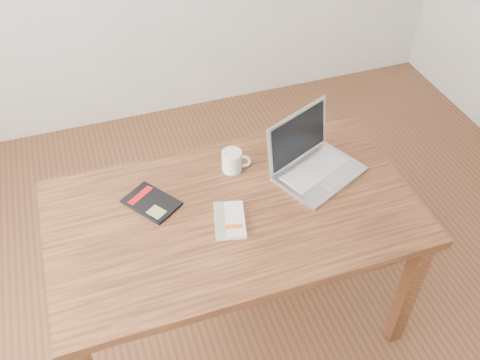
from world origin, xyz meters
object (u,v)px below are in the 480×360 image
object	(u,v)px
black_guidebook	(151,202)
laptop	(312,160)
white_guidebook	(230,220)
coffee_mug	(233,161)
desk	(233,225)

from	to	relation	value
black_guidebook	laptop	bearing A→B (deg)	-37.02
white_guidebook	coffee_mug	distance (m)	0.31
black_guidebook	coffee_mug	size ratio (longest dim) A/B	2.12
white_guidebook	laptop	world-z (taller)	laptop
desk	white_guidebook	world-z (taller)	white_guidebook
white_guidebook	coffee_mug	bearing A→B (deg)	83.36
black_guidebook	coffee_mug	bearing A→B (deg)	-21.56
laptop	desk	bearing A→B (deg)	172.58
desk	coffee_mug	xyz separation A→B (m)	(0.08, 0.24, 0.14)
desk	white_guidebook	distance (m)	0.12
desk	laptop	bearing A→B (deg)	17.00
desk	laptop	world-z (taller)	laptop
white_guidebook	black_guidebook	xyz separation A→B (m)	(-0.27, 0.20, -0.00)
coffee_mug	white_guidebook	bearing A→B (deg)	-88.81
desk	black_guidebook	bearing A→B (deg)	154.54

